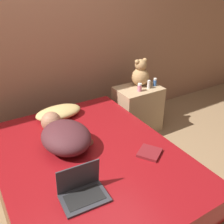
% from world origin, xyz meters
% --- Properties ---
extents(ground_plane, '(12.00, 12.00, 0.00)m').
position_xyz_m(ground_plane, '(0.00, 0.00, 0.00)').
color(ground_plane, '#937551').
extents(wall_back, '(8.00, 0.06, 2.60)m').
position_xyz_m(wall_back, '(0.00, 1.18, 1.30)').
color(wall_back, '#996B51').
rests_on(wall_back, ground_plane).
extents(bed, '(1.38, 1.80, 0.48)m').
position_xyz_m(bed, '(0.00, 0.00, 0.24)').
color(bed, brown).
rests_on(bed, ground_plane).
extents(nightstand, '(0.52, 0.37, 0.57)m').
position_xyz_m(nightstand, '(1.01, 0.71, 0.28)').
color(nightstand, tan).
rests_on(nightstand, ground_plane).
extents(pillow, '(0.46, 0.27, 0.10)m').
position_xyz_m(pillow, '(0.02, 0.70, 0.53)').
color(pillow, tan).
rests_on(pillow, bed).
extents(person_lying, '(0.41, 0.65, 0.21)m').
position_xyz_m(person_lying, '(-0.11, 0.22, 0.58)').
color(person_lying, '#4C2328').
rests_on(person_lying, bed).
extents(laptop, '(0.31, 0.23, 0.22)m').
position_xyz_m(laptop, '(-0.23, -0.37, 0.53)').
color(laptop, '#333338').
rests_on(laptop, bed).
extents(teddy_bear, '(0.21, 0.21, 0.32)m').
position_xyz_m(teddy_bear, '(1.07, 0.77, 0.71)').
color(teddy_bear, tan).
rests_on(teddy_bear, nightstand).
extents(bottle_white, '(0.04, 0.04, 0.10)m').
position_xyz_m(bottle_white, '(1.10, 0.64, 0.62)').
color(bottle_white, white).
rests_on(bottle_white, nightstand).
extents(bottle_blue, '(0.04, 0.04, 0.09)m').
position_xyz_m(bottle_blue, '(1.21, 0.66, 0.61)').
color(bottle_blue, '#3866B2').
rests_on(bottle_blue, nightstand).
extents(bottle_pink, '(0.05, 0.05, 0.09)m').
position_xyz_m(bottle_pink, '(0.96, 0.63, 0.61)').
color(bottle_pink, pink).
rests_on(bottle_pink, nightstand).
extents(book, '(0.23, 0.23, 0.02)m').
position_xyz_m(book, '(0.42, -0.25, 0.49)').
color(book, maroon).
rests_on(book, bed).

